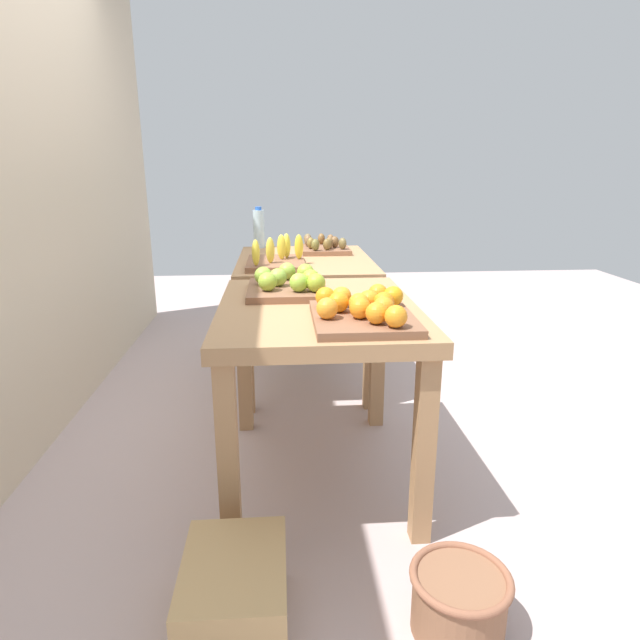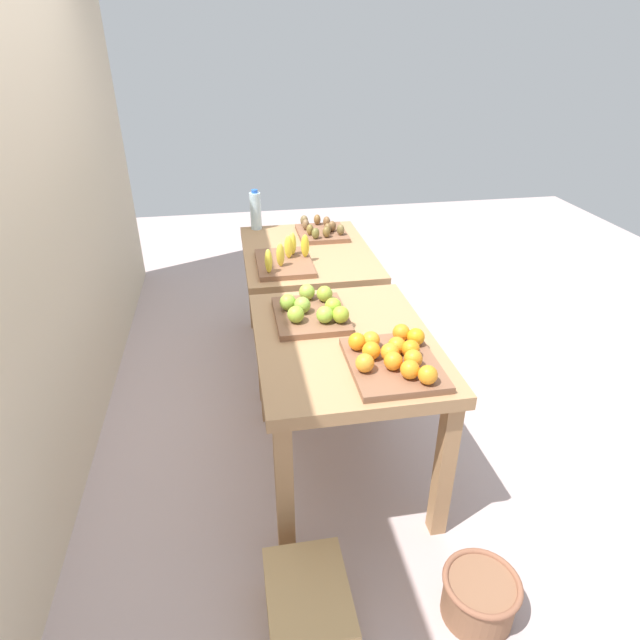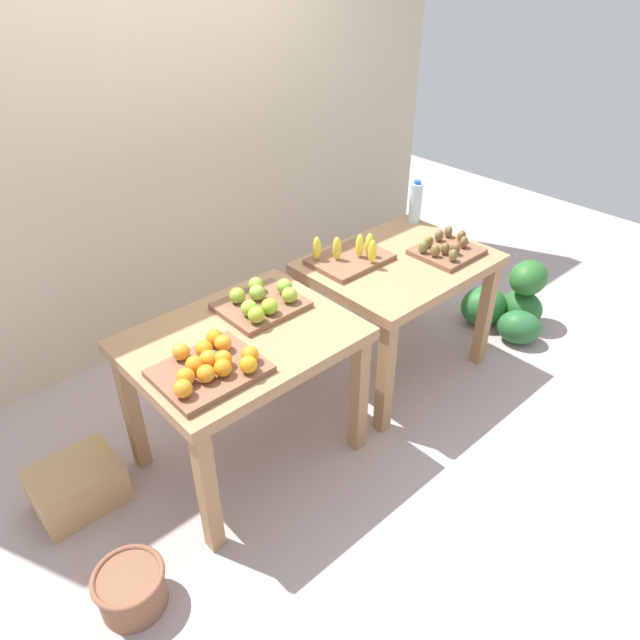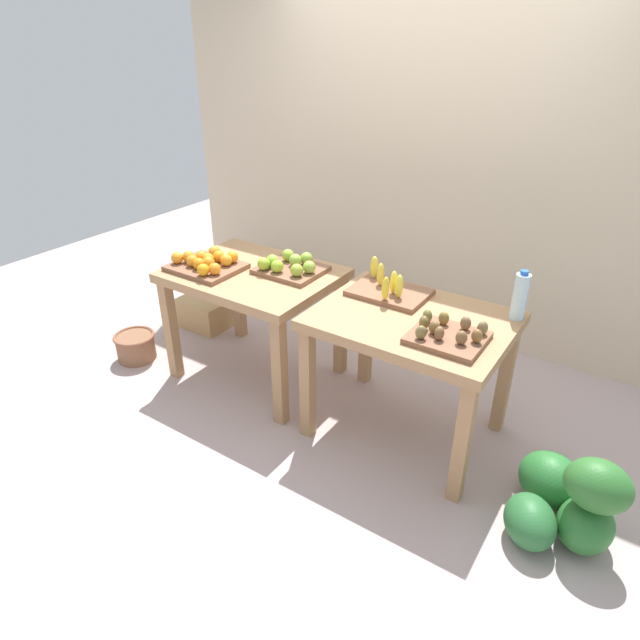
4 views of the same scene
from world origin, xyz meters
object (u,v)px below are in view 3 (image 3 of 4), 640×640
apple_bin (262,302)px  banana_crate (350,256)px  water_bottle (416,203)px  display_table_right (398,277)px  kiwi_bin (446,249)px  wicker_basket (131,588)px  display_table_left (243,355)px  cardboard_produce_box (78,486)px  orange_bin (211,365)px  watermelon_pile (510,304)px

apple_bin → banana_crate: 0.68m
water_bottle → display_table_right: bearing=-148.4°
banana_crate → kiwi_bin: 0.57m
banana_crate → apple_bin: bearing=-175.4°
banana_crate → kiwi_bin: banana_crate is taller
kiwi_bin → wicker_basket: kiwi_bin is taller
water_bottle → wicker_basket: water_bottle is taller
display_table_right → apple_bin: size_ratio=2.58×
display_table_left → display_table_right: bearing=0.0°
display_table_right → cardboard_produce_box: size_ratio=2.60×
banana_crate → kiwi_bin: bearing=-32.1°
orange_bin → apple_bin: (0.47, 0.26, -0.00)m
banana_crate → cardboard_produce_box: 1.84m
orange_bin → watermelon_pile: 2.42m
orange_bin → cardboard_produce_box: size_ratio=1.10×
apple_bin → kiwi_bin: apple_bin is taller
display_table_left → watermelon_pile: 2.14m
display_table_left → kiwi_bin: 1.38m
apple_bin → banana_crate: (0.67, 0.05, -0.01)m
banana_crate → watermelon_pile: size_ratio=0.65×
water_bottle → wicker_basket: 2.66m
orange_bin → apple_bin: apple_bin is taller
banana_crate → wicker_basket: bearing=-163.5°
display_table_right → banana_crate: size_ratio=2.36×
orange_bin → water_bottle: water_bottle is taller
kiwi_bin → watermelon_pile: 0.95m
banana_crate → cardboard_produce_box: size_ratio=1.10×
apple_bin → watermelon_pile: apple_bin is taller
kiwi_bin → cardboard_produce_box: 2.33m
display_table_left → apple_bin: (0.21, 0.11, 0.16)m
orange_bin → kiwi_bin: 1.63m
watermelon_pile → wicker_basket: 2.94m
display_table_left → orange_bin: bearing=-150.5°
water_bottle → banana_crate: bearing=-170.3°
orange_bin → banana_crate: 1.19m
display_table_right → watermelon_pile: bearing=-14.4°
display_table_right → banana_crate: banana_crate is taller
orange_bin → cardboard_produce_box: (-0.55, 0.45, -0.71)m
orange_bin → banana_crate: (1.14, 0.31, -0.01)m
display_table_left → water_bottle: bearing=10.3°
orange_bin → cardboard_produce_box: bearing=141.0°
display_table_left → water_bottle: size_ratio=3.77×
water_bottle → watermelon_pile: 1.02m
kiwi_bin → water_bottle: 0.49m
kiwi_bin → display_table_left: bearing=174.3°
wicker_basket → water_bottle: bearing=14.6°
orange_bin → watermelon_pile: bearing=-2.4°
kiwi_bin → display_table_right: bearing=151.2°
display_table_right → cardboard_produce_box: (-1.93, 0.30, -0.55)m
watermelon_pile → wicker_basket: size_ratio=2.28×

